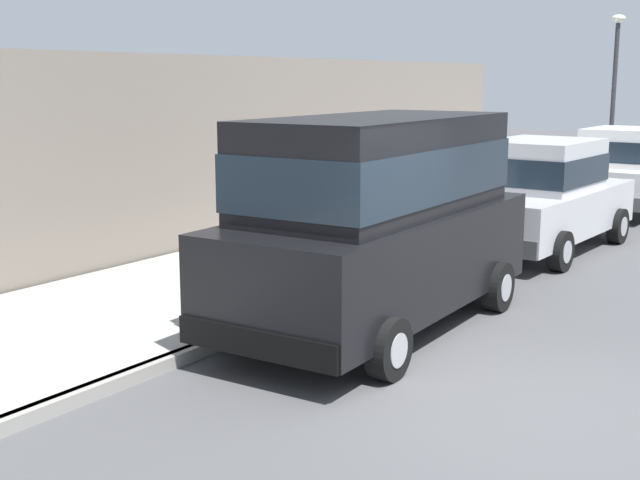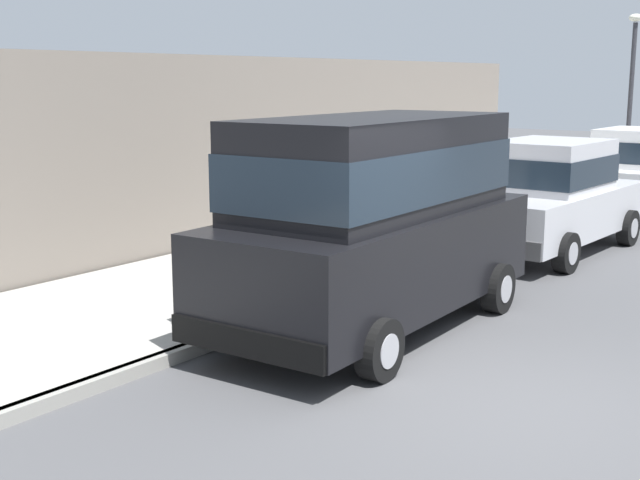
{
  "view_description": "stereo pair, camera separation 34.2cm",
  "coord_description": "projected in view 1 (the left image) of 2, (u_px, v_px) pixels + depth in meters",
  "views": [
    {
      "loc": [
        2.78,
        -7.23,
        2.96
      ],
      "look_at": [
        -3.38,
        1.74,
        0.85
      ],
      "focal_mm": 47.25,
      "sensor_mm": 36.0,
      "label": 1
    },
    {
      "loc": [
        3.06,
        -7.04,
        2.96
      ],
      "look_at": [
        -3.38,
        1.74,
        0.85
      ],
      "focal_mm": 47.25,
      "sensor_mm": 36.0,
      "label": 2
    }
  ],
  "objects": [
    {
      "name": "ground_plane",
      "position": [
        510.0,
        395.0,
        7.96
      ],
      "size": [
        80.0,
        80.0,
        0.0
      ],
      "primitive_type": "plane",
      "color": "#4C4C4F"
    },
    {
      "name": "curb",
      "position": [
        248.0,
        331.0,
        9.73
      ],
      "size": [
        0.16,
        64.0,
        0.14
      ],
      "primitive_type": "cube",
      "color": "gray",
      "rests_on": "ground"
    },
    {
      "name": "sidewalk",
      "position": [
        138.0,
        308.0,
        10.73
      ],
      "size": [
        3.6,
        64.0,
        0.14
      ],
      "primitive_type": "cube",
      "color": "#A8A59E",
      "rests_on": "ground"
    },
    {
      "name": "car_black_van",
      "position": [
        378.0,
        213.0,
        9.85
      ],
      "size": [
        2.25,
        4.96,
        2.52
      ],
      "color": "black",
      "rests_on": "ground"
    },
    {
      "name": "car_silver_sedan",
      "position": [
        541.0,
        194.0,
        14.46
      ],
      "size": [
        2.16,
        4.66,
        1.92
      ],
      "color": "#BCBCC1",
      "rests_on": "ground"
    },
    {
      "name": "car_white_hatchback",
      "position": [
        626.0,
        169.0,
        18.45
      ],
      "size": [
        2.0,
        3.83,
        1.88
      ],
      "color": "white",
      "rests_on": "ground"
    },
    {
      "name": "dog_white",
      "position": [
        250.0,
        246.0,
        12.82
      ],
      "size": [
        0.26,
        0.75,
        0.49
      ],
      "color": "white",
      "rests_on": "sidewalk"
    },
    {
      "name": "street_lamp",
      "position": [
        615.0,
        79.0,
        22.07
      ],
      "size": [
        0.36,
        0.36,
        4.42
      ],
      "color": "#2D2D33",
      "rests_on": "sidewalk"
    },
    {
      "name": "building_facade",
      "position": [
        246.0,
        149.0,
        15.45
      ],
      "size": [
        0.5,
        20.0,
        3.32
      ],
      "primitive_type": "cube",
      "color": "slate",
      "rests_on": "ground"
    }
  ]
}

